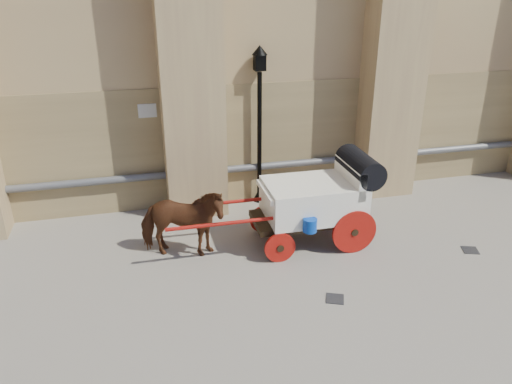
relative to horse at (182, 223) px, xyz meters
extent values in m
plane|color=slate|center=(1.59, -1.49, -0.76)|extent=(90.00, 90.00, 0.00)
cube|color=#9C8556|center=(3.59, 2.66, 0.74)|extent=(44.00, 0.35, 3.00)
cylinder|color=#59595B|center=(3.59, 2.39, 0.14)|extent=(42.00, 0.18, 0.18)
cube|color=beige|center=(-0.41, 2.48, 1.74)|extent=(0.42, 0.04, 0.32)
imported|color=brown|center=(0.00, 0.00, 0.00)|extent=(1.95, 1.29, 1.52)
cube|color=black|center=(2.68, -0.07, -0.17)|extent=(2.37, 1.10, 0.13)
cube|color=white|center=(2.79, -0.07, 0.26)|extent=(2.05, 1.37, 0.75)
cube|color=white|center=(3.59, -0.08, 0.69)|extent=(0.18, 1.34, 0.59)
cube|color=white|center=(1.88, -0.06, 0.53)|extent=(0.39, 1.18, 0.11)
cylinder|color=black|center=(3.81, -0.08, 0.90)|extent=(0.62, 1.35, 0.60)
cylinder|color=#A0120B|center=(3.48, -0.74, -0.28)|extent=(0.96, 0.08, 0.96)
cylinder|color=#A0120B|center=(3.49, 0.58, -0.28)|extent=(0.96, 0.08, 0.96)
cylinder|color=#A0120B|center=(1.87, -0.72, -0.44)|extent=(0.64, 0.07, 0.64)
cylinder|color=#A0120B|center=(1.89, 0.61, -0.44)|extent=(0.64, 0.07, 0.64)
cylinder|color=#A0120B|center=(0.91, -0.53, 0.15)|extent=(2.57, 0.11, 0.07)
cylinder|color=#A0120B|center=(0.92, 0.44, 0.15)|extent=(2.57, 0.11, 0.07)
cylinder|color=#093DAC|center=(2.46, -0.81, 0.04)|extent=(0.28, 0.28, 0.28)
cylinder|color=black|center=(2.23, 2.30, 0.89)|extent=(0.11, 0.11, 3.30)
cone|color=black|center=(2.23, 2.30, -0.59)|extent=(0.33, 0.33, 0.33)
cube|color=black|center=(2.23, 2.30, 2.77)|extent=(0.26, 0.26, 0.38)
cone|color=black|center=(2.23, 2.30, 3.04)|extent=(0.37, 0.37, 0.22)
cube|color=black|center=(2.46, -2.21, -0.75)|extent=(0.42, 0.42, 0.01)
cube|color=black|center=(5.93, -1.31, -0.75)|extent=(0.41, 0.41, 0.01)
camera|label=1|loc=(-0.78, -9.11, 4.62)|focal=35.00mm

